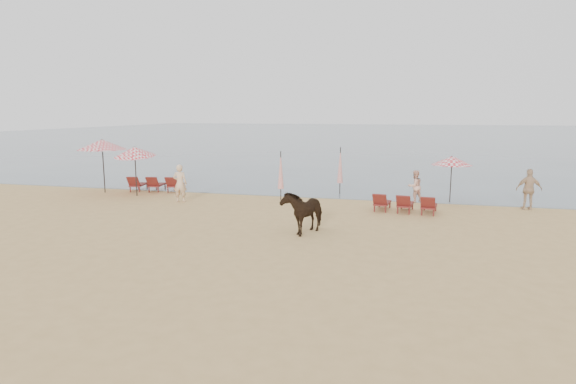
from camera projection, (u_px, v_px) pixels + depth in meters
The scene contains 13 objects.
ground at pixel (244, 258), 13.63m from camera, with size 120.00×120.00×0.00m, color tan.
sea at pixel (388, 134), 90.03m from camera, with size 160.00×140.00×0.06m, color #51606B.
lounger_cluster_left at pixel (156, 184), 25.04m from camera, with size 2.80×1.96×0.57m.
lounger_cluster_right at pixel (405, 204), 19.78m from camera, with size 2.62×1.73×0.54m.
umbrella_open_left_a at pixel (102, 145), 24.38m from camera, with size 2.41×2.41×2.74m.
umbrella_open_left_b at pixel (135, 152), 23.39m from camera, with size 1.98×2.02×2.53m.
umbrella_open_right at pixel (452, 161), 21.64m from camera, with size 1.76×1.76×2.15m.
umbrella_closed_left at pixel (281, 170), 22.31m from camera, with size 0.28×0.28×2.31m.
umbrella_closed_right at pixel (340, 165), 24.01m from camera, with size 0.29×0.29×2.37m.
cow at pixel (303, 211), 16.46m from camera, with size 0.81×1.78×1.50m, color black.
beachgoer_left at pixel (180, 183), 22.03m from camera, with size 0.63×0.42×1.74m, color #D9B088.
beachgoer_right_a at pixel (415, 186), 22.04m from camera, with size 0.71×0.56×1.47m, color #E3A78E.
beachgoer_right_b at pixel (529, 189), 20.27m from camera, with size 1.02×0.43×1.74m, color tan.
Camera 1 is at (4.50, -12.40, 4.10)m, focal length 30.00 mm.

